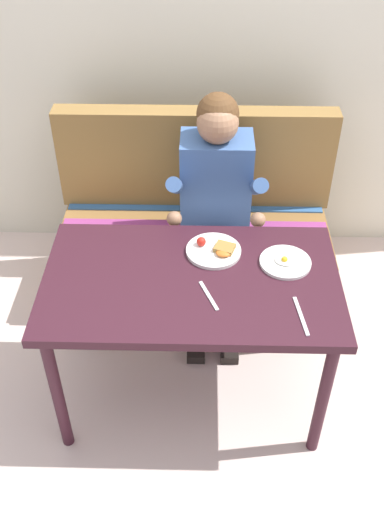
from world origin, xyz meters
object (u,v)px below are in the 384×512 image
(table, at_px, (191,293))
(knife, at_px, (301,316))
(plate_eggs, at_px, (285,262))
(couch, at_px, (195,238))
(fork, at_px, (209,296))
(plate_breakfast, at_px, (214,250))
(person, at_px, (216,194))

(table, distance_m, knife, 0.47)
(knife, bearing_deg, plate_eggs, 87.77)
(couch, bearing_deg, knife, -66.74)
(table, bearing_deg, fork, -55.34)
(plate_breakfast, relative_size, plate_eggs, 1.09)
(table, xyz_separation_m, knife, (0.42, -0.20, 0.08))
(couch, relative_size, fork, 8.47)
(couch, relative_size, plate_eggs, 6.76)
(plate_breakfast, relative_size, knife, 1.17)
(person, bearing_deg, plate_eggs, -60.03)
(plate_breakfast, xyz_separation_m, fork, (-0.02, -0.27, -0.01))
(plate_eggs, bearing_deg, table, -165.67)
(couch, relative_size, person, 1.19)
(fork, xyz_separation_m, knife, (0.35, -0.10, 0.00))
(fork, height_order, knife, same)
(table, distance_m, couch, 0.83)
(plate_eggs, relative_size, knife, 1.07)
(plate_breakfast, height_order, knife, plate_breakfast)
(table, relative_size, couch, 0.83)
(table, xyz_separation_m, plate_eggs, (0.39, 0.10, 0.09))
(plate_eggs, bearing_deg, person, 119.97)
(couch, xyz_separation_m, person, (0.10, -0.17, 0.41))
(table, relative_size, person, 0.99)
(plate_breakfast, xyz_separation_m, plate_eggs, (0.29, -0.07, -0.00))
(knife, bearing_deg, table, 146.19)
(person, height_order, plate_breakfast, person)
(knife, bearing_deg, couch, 105.48)
(couch, relative_size, knife, 7.20)
(knife, bearing_deg, person, 103.73)
(person, relative_size, plate_eggs, 5.69)
(table, distance_m, plate_eggs, 0.41)
(person, bearing_deg, plate_breakfast, -91.18)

